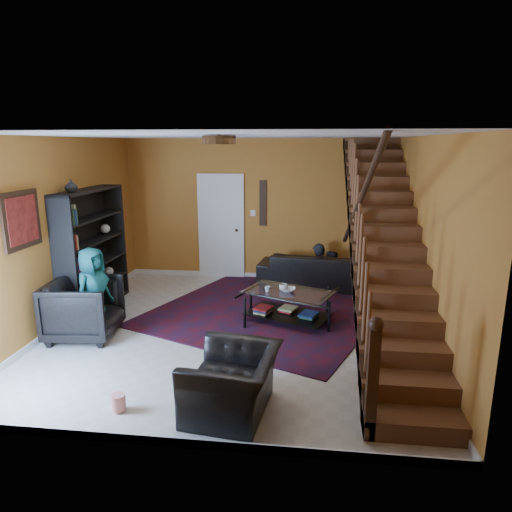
{
  "coord_description": "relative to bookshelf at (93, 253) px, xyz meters",
  "views": [
    {
      "loc": [
        1.1,
        -6.25,
        2.69
      ],
      "look_at": [
        0.29,
        0.4,
        1.04
      ],
      "focal_mm": 32.0,
      "sensor_mm": 36.0,
      "label": 1
    }
  ],
  "objects": [
    {
      "name": "floor",
      "position": [
        2.4,
        -0.6,
        -0.96
      ],
      "size": [
        5.5,
        5.5,
        0.0
      ],
      "primitive_type": "plane",
      "color": "beige",
      "rests_on": "ground"
    },
    {
      "name": "room",
      "position": [
        1.07,
        0.73,
        -0.91
      ],
      "size": [
        5.5,
        5.5,
        5.5
      ],
      "color": "#AF7127",
      "rests_on": "ground"
    },
    {
      "name": "staircase",
      "position": [
        4.53,
        -0.6,
        0.43
      ],
      "size": [
        0.95,
        5.02,
        3.18
      ],
      "color": "brown",
      "rests_on": "floor"
    },
    {
      "name": "bookshelf",
      "position": [
        0.0,
        0.0,
        0.0
      ],
      "size": [
        0.35,
        1.8,
        2.0
      ],
      "color": "black",
      "rests_on": "floor"
    },
    {
      "name": "door",
      "position": [
        1.7,
        2.12,
        0.06
      ],
      "size": [
        0.82,
        0.05,
        2.05
      ],
      "primitive_type": "cube",
      "color": "silver",
      "rests_on": "floor"
    },
    {
      "name": "framed_picture",
      "position": [
        -0.17,
        -1.5,
        0.79
      ],
      "size": [
        0.04,
        0.74,
        0.74
      ],
      "primitive_type": "cube",
      "color": "maroon",
      "rests_on": "room"
    },
    {
      "name": "wall_hanging",
      "position": [
        2.55,
        2.13,
        0.59
      ],
      "size": [
        0.14,
        0.03,
        0.9
      ],
      "primitive_type": "cube",
      "color": "black",
      "rests_on": "room"
    },
    {
      "name": "ceiling_fixture",
      "position": [
        2.4,
        -1.4,
        1.78
      ],
      "size": [
        0.4,
        0.4,
        0.1
      ],
      "primitive_type": "cylinder",
      "color": "#3F2814",
      "rests_on": "room"
    },
    {
      "name": "rug",
      "position": [
        2.92,
        0.43,
        -0.95
      ],
      "size": [
        4.6,
        4.86,
        0.02
      ],
      "primitive_type": "cube",
      "rotation": [
        0.0,
        0.0,
        -0.39
      ],
      "color": "#410B13",
      "rests_on": "floor"
    },
    {
      "name": "sofa",
      "position": [
        3.67,
        1.7,
        -0.64
      ],
      "size": [
        2.34,
        1.17,
        0.66
      ],
      "primitive_type": "imported",
      "rotation": [
        0.0,
        0.0,
        3.01
      ],
      "color": "black",
      "rests_on": "floor"
    },
    {
      "name": "armchair_left",
      "position": [
        0.35,
        -1.11,
        -0.54
      ],
      "size": [
        1.02,
        1.0,
        0.85
      ],
      "primitive_type": "imported",
      "rotation": [
        0.0,
        0.0,
        1.67
      ],
      "color": "black",
      "rests_on": "floor"
    },
    {
      "name": "armchair_right",
      "position": [
        2.76,
        -2.7,
        -0.64
      ],
      "size": [
        0.99,
        1.1,
        0.65
      ],
      "primitive_type": "imported",
      "rotation": [
        0.0,
        0.0,
        -1.69
      ],
      "color": "black",
      "rests_on": "floor"
    },
    {
      "name": "person_adult_a",
      "position": [
        3.67,
        1.75,
        -0.77
      ],
      "size": [
        0.48,
        0.32,
        1.3
      ],
      "primitive_type": "imported",
      "rotation": [
        0.0,
        0.0,
        3.17
      ],
      "color": "black",
      "rests_on": "sofa"
    },
    {
      "name": "person_adult_b",
      "position": [
        3.9,
        1.75,
        -0.84
      ],
      "size": [
        0.59,
        0.48,
        1.15
      ],
      "primitive_type": "imported",
      "rotation": [
        0.0,
        0.0,
        3.06
      ],
      "color": "black",
      "rests_on": "sofa"
    },
    {
      "name": "person_child",
      "position": [
        0.45,
        -0.99,
        -0.32
      ],
      "size": [
        0.55,
        0.71,
        1.29
      ],
      "primitive_type": "imported",
      "rotation": [
        0.0,
        0.0,
        1.33
      ],
      "color": "#1A6462",
      "rests_on": "armchair_left"
    },
    {
      "name": "coffee_table",
      "position": [
        3.19,
        -0.2,
        -0.67
      ],
      "size": [
        1.5,
        1.2,
        0.5
      ],
      "rotation": [
        0.0,
        0.0,
        -0.4
      ],
      "color": "black",
      "rests_on": "floor"
    },
    {
      "name": "cup_a",
      "position": [
        3.12,
        -0.16,
        -0.42
      ],
      "size": [
        0.16,
        0.16,
        0.1
      ],
      "primitive_type": "imported",
      "rotation": [
        0.0,
        0.0,
        -0.32
      ],
      "color": "#999999",
      "rests_on": "coffee_table"
    },
    {
      "name": "cup_b",
      "position": [
        2.88,
        -0.25,
        -0.43
      ],
      "size": [
        0.09,
        0.09,
        0.08
      ],
      "primitive_type": "imported",
      "rotation": [
        0.0,
        0.0,
        0.0
      ],
      "color": "#999999",
      "rests_on": "coffee_table"
    },
    {
      "name": "bowl",
      "position": [
        3.19,
        -0.19,
        -0.44
      ],
      "size": [
        0.24,
        0.24,
        0.06
      ],
      "primitive_type": "imported",
      "rotation": [
        0.0,
        0.0,
        -0.03
      ],
      "color": "#999999",
      "rests_on": "coffee_table"
    },
    {
      "name": "vase",
      "position": [
        -0.0,
        -0.5,
        1.13
      ],
      "size": [
        0.18,
        0.18,
        0.19
      ],
      "primitive_type": "imported",
      "color": "#999999",
      "rests_on": "bookshelf"
    },
    {
      "name": "popcorn_bucket",
      "position": [
        1.59,
        -2.85,
        -0.86
      ],
      "size": [
        0.15,
        0.15,
        0.17
      ],
      "primitive_type": "cylinder",
      "rotation": [
        0.0,
        0.0,
        -0.04
      ],
      "color": "red",
      "rests_on": "rug"
    }
  ]
}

